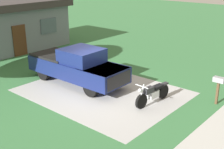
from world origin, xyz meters
name	(u,v)px	position (x,y,z in m)	size (l,w,h in m)	color
ground_plane	(103,92)	(0.00, 0.00, 0.00)	(80.00, 80.00, 0.00)	#366D3E
driveway_pad	(103,92)	(0.00, 0.00, 0.00)	(5.85, 7.45, 0.01)	#A6A6A6
sidewalk_strip	(224,133)	(0.00, -6.00, 0.00)	(36.00, 1.80, 0.01)	#AFAFAA
motorcycle	(153,93)	(0.46, -2.57, 0.47)	(2.21, 0.70, 1.09)	black
pickup_truck	(76,65)	(0.04, 1.89, 0.95)	(2.09, 5.66, 1.90)	black
mailbox	(219,83)	(2.25, -4.78, 0.98)	(0.26, 0.48, 1.26)	#4C3823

